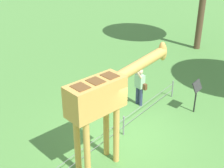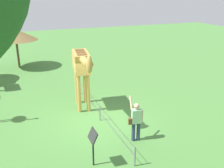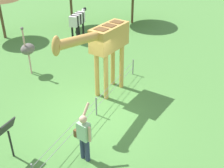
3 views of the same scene
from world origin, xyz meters
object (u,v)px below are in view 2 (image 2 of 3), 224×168
shade_hut_near (15,35)px  info_sign (93,141)px  giraffe (82,66)px  visitor (136,120)px

shade_hut_near → info_sign: 13.54m
giraffe → shade_hut_near: 9.35m
shade_hut_near → info_sign: size_ratio=2.41×
giraffe → visitor: (3.49, 1.10, -1.32)m
giraffe → shade_hut_near: bearing=-164.4°
visitor → info_sign: visitor is taller
visitor → info_sign: (0.86, -2.01, 0.05)m
visitor → shade_hut_near: size_ratio=0.55×
giraffe → info_sign: giraffe is taller
shade_hut_near → visitor: bearing=16.2°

